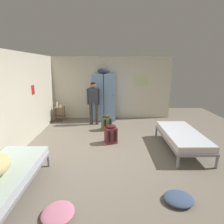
{
  "coord_description": "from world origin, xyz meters",
  "views": [
    {
      "loc": [
        -0.05,
        -4.32,
        2.15
      ],
      "look_at": [
        0.0,
        0.3,
        0.95
      ],
      "focal_mm": 28.57,
      "sensor_mm": 36.0,
      "label": 1
    }
  ],
  "objects_px": {
    "water_bottle": "(57,104)",
    "lotion_bottle": "(60,106)",
    "locker_bank": "(104,96)",
    "backpack_olive": "(106,123)",
    "clothes_pile_denim": "(179,199)",
    "bed_left_front": "(3,176)",
    "clothes_pile_pink": "(58,213)",
    "backpack_maroon": "(111,134)",
    "shelf_unit": "(59,113)",
    "bed_right": "(182,136)",
    "person_traveler": "(94,99)"
  },
  "relations": [
    {
      "from": "water_bottle",
      "to": "lotion_bottle",
      "type": "height_order",
      "value": "water_bottle"
    },
    {
      "from": "locker_bank",
      "to": "water_bottle",
      "type": "relative_size",
      "value": 8.78
    },
    {
      "from": "backpack_olive",
      "to": "clothes_pile_denim",
      "type": "xyz_separation_m",
      "value": [
        1.24,
        -3.39,
        -0.2
      ]
    },
    {
      "from": "bed_left_front",
      "to": "clothes_pile_denim",
      "type": "height_order",
      "value": "bed_left_front"
    },
    {
      "from": "backpack_olive",
      "to": "water_bottle",
      "type": "bearing_deg",
      "value": 152.01
    },
    {
      "from": "locker_bank",
      "to": "clothes_pile_pink",
      "type": "distance_m",
      "value": 4.95
    },
    {
      "from": "bed_left_front",
      "to": "backpack_maroon",
      "type": "bearing_deg",
      "value": 50.3
    },
    {
      "from": "bed_left_front",
      "to": "clothes_pile_denim",
      "type": "xyz_separation_m",
      "value": [
        2.88,
        -0.16,
        -0.33
      ]
    },
    {
      "from": "backpack_olive",
      "to": "backpack_maroon",
      "type": "xyz_separation_m",
      "value": [
        0.14,
        -1.08,
        0.0
      ]
    },
    {
      "from": "water_bottle",
      "to": "clothes_pile_pink",
      "type": "relative_size",
      "value": 0.47
    },
    {
      "from": "lotion_bottle",
      "to": "clothes_pile_denim",
      "type": "height_order",
      "value": "lotion_bottle"
    },
    {
      "from": "backpack_maroon",
      "to": "clothes_pile_denim",
      "type": "height_order",
      "value": "backpack_maroon"
    },
    {
      "from": "shelf_unit",
      "to": "bed_right",
      "type": "distance_m",
      "value": 4.64
    },
    {
      "from": "lotion_bottle",
      "to": "clothes_pile_denim",
      "type": "bearing_deg",
      "value": -55.02
    },
    {
      "from": "backpack_olive",
      "to": "clothes_pile_denim",
      "type": "distance_m",
      "value": 3.62
    },
    {
      "from": "locker_bank",
      "to": "person_traveler",
      "type": "distance_m",
      "value": 0.67
    },
    {
      "from": "clothes_pile_denim",
      "to": "clothes_pile_pink",
      "type": "bearing_deg",
      "value": -172.11
    },
    {
      "from": "locker_bank",
      "to": "backpack_maroon",
      "type": "relative_size",
      "value": 3.76
    },
    {
      "from": "person_traveler",
      "to": "backpack_maroon",
      "type": "xyz_separation_m",
      "value": [
        0.62,
        -1.69,
        -0.69
      ]
    },
    {
      "from": "bed_left_front",
      "to": "lotion_bottle",
      "type": "xyz_separation_m",
      "value": [
        -0.18,
        4.22,
        0.26
      ]
    },
    {
      "from": "water_bottle",
      "to": "lotion_bottle",
      "type": "relative_size",
      "value": 1.55
    },
    {
      "from": "locker_bank",
      "to": "bed_left_front",
      "type": "bearing_deg",
      "value": -109.06
    },
    {
      "from": "bed_left_front",
      "to": "backpack_olive",
      "type": "bearing_deg",
      "value": 63.06
    },
    {
      "from": "locker_bank",
      "to": "backpack_maroon",
      "type": "distance_m",
      "value": 2.38
    },
    {
      "from": "bed_right",
      "to": "backpack_olive",
      "type": "relative_size",
      "value": 3.45
    },
    {
      "from": "locker_bank",
      "to": "bed_left_front",
      "type": "height_order",
      "value": "locker_bank"
    },
    {
      "from": "bed_right",
      "to": "backpack_maroon",
      "type": "relative_size",
      "value": 3.45
    },
    {
      "from": "bed_right",
      "to": "backpack_olive",
      "type": "bearing_deg",
      "value": 143.01
    },
    {
      "from": "locker_bank",
      "to": "backpack_maroon",
      "type": "height_order",
      "value": "locker_bank"
    },
    {
      "from": "person_traveler",
      "to": "backpack_maroon",
      "type": "bearing_deg",
      "value": -69.83
    },
    {
      "from": "water_bottle",
      "to": "backpack_maroon",
      "type": "distance_m",
      "value": 3.03
    },
    {
      "from": "water_bottle",
      "to": "person_traveler",
      "type": "bearing_deg",
      "value": -16.25
    },
    {
      "from": "bed_left_front",
      "to": "bed_right",
      "type": "distance_m",
      "value": 4.03
    },
    {
      "from": "shelf_unit",
      "to": "backpack_maroon",
      "type": "distance_m",
      "value": 2.93
    },
    {
      "from": "bed_left_front",
      "to": "backpack_olive",
      "type": "relative_size",
      "value": 3.45
    },
    {
      "from": "bed_right",
      "to": "clothes_pile_denim",
      "type": "distance_m",
      "value": 2.06
    },
    {
      "from": "bed_right",
      "to": "clothes_pile_denim",
      "type": "relative_size",
      "value": 3.88
    },
    {
      "from": "person_traveler",
      "to": "backpack_olive",
      "type": "height_order",
      "value": "person_traveler"
    },
    {
      "from": "locker_bank",
      "to": "backpack_olive",
      "type": "bearing_deg",
      "value": -84.29
    },
    {
      "from": "person_traveler",
      "to": "clothes_pile_pink",
      "type": "bearing_deg",
      "value": -92.24
    },
    {
      "from": "locker_bank",
      "to": "lotion_bottle",
      "type": "distance_m",
      "value": 1.75
    },
    {
      "from": "lotion_bottle",
      "to": "backpack_olive",
      "type": "relative_size",
      "value": 0.28
    },
    {
      "from": "person_traveler",
      "to": "clothes_pile_pink",
      "type": "xyz_separation_m",
      "value": [
        -0.17,
        -4.26,
        -0.91
      ]
    },
    {
      "from": "bed_left_front",
      "to": "person_traveler",
      "type": "xyz_separation_m",
      "value": [
        1.16,
        3.84,
        0.57
      ]
    },
    {
      "from": "person_traveler",
      "to": "clothes_pile_pink",
      "type": "relative_size",
      "value": 3.14
    },
    {
      "from": "shelf_unit",
      "to": "clothes_pile_pink",
      "type": "relative_size",
      "value": 1.13
    },
    {
      "from": "bed_right",
      "to": "lotion_bottle",
      "type": "distance_m",
      "value": 4.57
    },
    {
      "from": "bed_left_front",
      "to": "clothes_pile_denim",
      "type": "bearing_deg",
      "value": -3.16
    },
    {
      "from": "shelf_unit",
      "to": "clothes_pile_denim",
      "type": "xyz_separation_m",
      "value": [
        3.13,
        -4.42,
        -0.29
      ]
    },
    {
      "from": "bed_right",
      "to": "backpack_maroon",
      "type": "xyz_separation_m",
      "value": [
        -1.85,
        0.42,
        -0.12
      ]
    }
  ]
}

